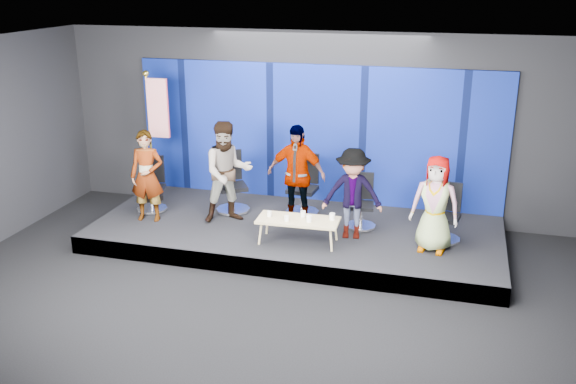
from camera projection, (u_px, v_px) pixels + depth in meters
name	position (u px, v px, depth m)	size (l,w,h in m)	color
ground	(251.00, 309.00, 9.00)	(10.00, 10.00, 0.00)	black
room_walls	(247.00, 141.00, 8.21)	(10.02, 8.02, 3.51)	black
riser	(296.00, 233.00, 11.23)	(7.00, 3.00, 0.30)	black
backdrop	(316.00, 134.00, 12.08)	(7.00, 0.08, 2.60)	#07145B
chair_a	(152.00, 193.00, 11.83)	(0.65, 0.65, 1.00)	silver
panelist_a	(147.00, 176.00, 11.20)	(0.59, 0.39, 1.62)	black
chair_b	(232.00, 192.00, 11.77)	(0.86, 0.86, 1.11)	silver
panelist_b	(228.00, 172.00, 11.12)	(0.87, 0.68, 1.80)	black
chair_c	(303.00, 194.00, 11.65)	(0.65, 0.65, 1.09)	silver
panelist_c	(296.00, 175.00, 11.02)	(1.04, 0.43, 1.77)	black
chair_d	(361.00, 210.00, 11.03)	(0.59, 0.59, 0.94)	silver
panelist_d	(352.00, 194.00, 10.46)	(0.98, 0.57, 1.52)	black
chair_e	(446.00, 222.00, 10.48)	(0.61, 0.61, 0.95)	silver
panelist_e	(435.00, 204.00, 9.95)	(0.76, 0.49, 1.55)	black
coffee_table	(298.00, 221.00, 10.36)	(1.34, 0.61, 0.41)	tan
mug_a	(269.00, 214.00, 10.46)	(0.07, 0.07, 0.09)	white
mug_b	(287.00, 218.00, 10.27)	(0.08, 0.08, 0.09)	white
mug_c	(303.00, 214.00, 10.44)	(0.08, 0.08, 0.10)	white
mug_d	(309.00, 219.00, 10.23)	(0.09, 0.09, 0.10)	white
mug_e	(332.00, 217.00, 10.31)	(0.09, 0.09, 0.11)	white
flag_stand	(156.00, 134.00, 11.98)	(0.57, 0.33, 2.50)	black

